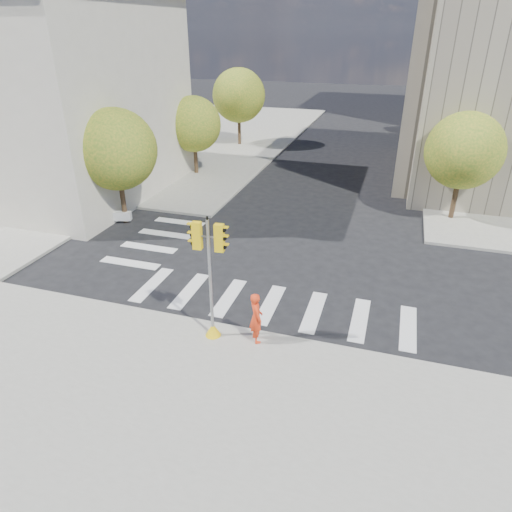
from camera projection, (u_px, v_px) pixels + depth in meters
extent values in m
plane|color=black|center=(284.00, 282.00, 20.26)|extent=(160.00, 160.00, 0.00)
cube|color=gray|center=(171.00, 499.00, 10.85)|extent=(30.00, 14.00, 0.15)
cube|color=gray|center=(160.00, 134.00, 47.73)|extent=(28.00, 40.00, 0.15)
cube|color=gray|center=(493.00, 85.00, 27.49)|extent=(8.00, 8.00, 14.00)
cube|color=beige|center=(20.00, 98.00, 29.72)|extent=(18.00, 14.00, 12.00)
cylinder|color=#382616|center=(123.00, 202.00, 25.92)|extent=(0.28, 0.28, 2.45)
sphere|color=#346C1E|center=(116.00, 150.00, 24.58)|extent=(4.40, 4.40, 4.40)
cylinder|color=#382616|center=(196.00, 160.00, 34.51)|extent=(0.28, 0.28, 2.17)
sphere|color=#346C1E|center=(194.00, 124.00, 33.30)|extent=(4.00, 4.00, 4.00)
cylinder|color=#382616|center=(239.00, 131.00, 42.93)|extent=(0.28, 0.28, 2.62)
sphere|color=#346C1E|center=(239.00, 95.00, 41.47)|extent=(4.80, 4.80, 4.80)
cylinder|color=#382616|center=(454.00, 200.00, 26.24)|extent=(0.28, 0.28, 2.38)
sphere|color=#346C1E|center=(464.00, 151.00, 24.95)|extent=(4.20, 4.20, 4.20)
cylinder|color=#382616|center=(443.00, 151.00, 36.44)|extent=(0.28, 0.28, 2.52)
sphere|color=#346C1E|center=(451.00, 111.00, 35.04)|extent=(4.60, 4.60, 4.60)
cylinder|color=#382616|center=(437.00, 125.00, 46.72)|extent=(0.28, 0.28, 2.27)
sphere|color=#346C1E|center=(442.00, 97.00, 45.49)|extent=(4.00, 4.00, 4.00)
cylinder|color=black|center=(467.00, 135.00, 28.18)|extent=(0.12, 0.12, 8.00)
cube|color=black|center=(482.00, 65.00, 26.39)|extent=(0.35, 0.18, 0.22)
cylinder|color=black|center=(452.00, 103.00, 40.12)|extent=(0.12, 0.12, 8.00)
cube|color=black|center=(461.00, 53.00, 38.32)|extent=(0.35, 0.18, 0.22)
cone|color=yellow|center=(213.00, 329.00, 16.38)|extent=(0.56, 0.56, 0.50)
cylinder|color=gray|center=(210.00, 281.00, 15.48)|extent=(0.11, 0.11, 4.50)
cylinder|color=black|center=(207.00, 218.00, 14.45)|extent=(0.07, 0.07, 0.12)
cylinder|color=gray|center=(208.00, 237.00, 14.74)|extent=(0.90, 0.11, 0.06)
cube|color=yellow|center=(197.00, 236.00, 14.82)|extent=(0.31, 0.24, 0.95)
cube|color=yellow|center=(219.00, 238.00, 14.66)|extent=(0.31, 0.24, 0.95)
imported|color=#F23A16|center=(256.00, 318.00, 15.81)|extent=(0.78, 0.83, 1.91)
cube|color=silver|center=(79.00, 216.00, 26.23)|extent=(5.86, 2.12, 0.50)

